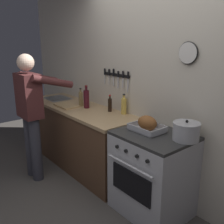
{
  "coord_description": "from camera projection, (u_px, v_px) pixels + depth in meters",
  "views": [
    {
      "loc": [
        1.84,
        -0.9,
        1.83
      ],
      "look_at": [
        -0.29,
        0.85,
        1.05
      ],
      "focal_mm": 41.2,
      "sensor_mm": 36.0,
      "label": 1
    }
  ],
  "objects": [
    {
      "name": "roasting_pan",
      "position": [
        147.0,
        124.0,
        2.68
      ],
      "size": [
        0.35,
        0.26,
        0.16
      ],
      "color": "#B7B7BC",
      "rests_on": "stove"
    },
    {
      "name": "person_cook",
      "position": [
        32.0,
        110.0,
        3.31
      ],
      "size": [
        0.51,
        0.63,
        1.66
      ],
      "rotation": [
        0.0,
        0.0,
        1.79
      ],
      "color": "#383842",
      "rests_on": "ground"
    },
    {
      "name": "cutting_board",
      "position": [
        67.0,
        106.0,
        3.68
      ],
      "size": [
        0.36,
        0.24,
        0.02
      ],
      "primitive_type": "cube",
      "color": "tan",
      "rests_on": "counter_block"
    },
    {
      "name": "bottle_vinegar",
      "position": [
        81.0,
        99.0,
        3.67
      ],
      "size": [
        0.06,
        0.06,
        0.26
      ],
      "color": "#997F4C",
      "rests_on": "counter_block"
    },
    {
      "name": "bottle_cooking_oil",
      "position": [
        124.0,
        106.0,
        3.28
      ],
      "size": [
        0.07,
        0.07,
        0.26
      ],
      "color": "gold",
      "rests_on": "counter_block"
    },
    {
      "name": "bottle_soy_sauce",
      "position": [
        110.0,
        105.0,
        3.4
      ],
      "size": [
        0.05,
        0.05,
        0.22
      ],
      "color": "black",
      "rests_on": "counter_block"
    },
    {
      "name": "stove",
      "position": [
        152.0,
        174.0,
        2.73
      ],
      "size": [
        0.76,
        0.67,
        0.9
      ],
      "color": "#BCBCC1",
      "rests_on": "ground"
    },
    {
      "name": "stock_pot",
      "position": [
        186.0,
        131.0,
        2.44
      ],
      "size": [
        0.26,
        0.26,
        0.2
      ],
      "color": "#B7B7BC",
      "rests_on": "stove"
    },
    {
      "name": "wall_back",
      "position": [
        163.0,
        88.0,
        2.88
      ],
      "size": [
        6.0,
        0.13,
        2.6
      ],
      "color": "beige",
      "rests_on": "ground"
    },
    {
      "name": "counter_block",
      "position": [
        80.0,
        135.0,
        3.79
      ],
      "size": [
        2.03,
        0.65,
        0.9
      ],
      "color": "brown",
      "rests_on": "ground"
    },
    {
      "name": "bottle_wine_red",
      "position": [
        86.0,
        99.0,
        3.56
      ],
      "size": [
        0.08,
        0.08,
        0.32
      ],
      "color": "#47141E",
      "rests_on": "counter_block"
    }
  ]
}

